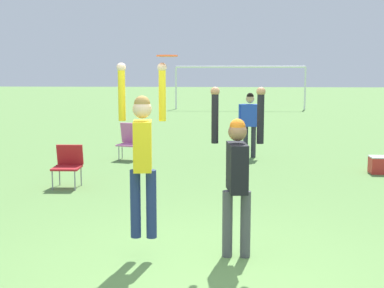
{
  "coord_description": "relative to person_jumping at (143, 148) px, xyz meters",
  "views": [
    {
      "loc": [
        0.27,
        -5.58,
        2.19
      ],
      "look_at": [
        -0.16,
        0.71,
        1.3
      ],
      "focal_mm": 50.0,
      "sensor_mm": 36.0,
      "label": 1
    }
  ],
  "objects": [
    {
      "name": "camping_chair_0",
      "position": [
        -2.01,
        3.71,
        -0.85
      ],
      "size": [
        0.51,
        0.54,
        0.78
      ],
      "rotation": [
        0.0,
        0.0,
        3.18
      ],
      "color": "gray",
      "rests_on": "ground_plane"
    },
    {
      "name": "person_defending",
      "position": [
        1.07,
        0.13,
        -0.26
      ],
      "size": [
        0.62,
        0.49,
        1.99
      ],
      "rotation": [
        0.0,
        0.0,
        -1.45
      ],
      "color": "#4C4C51",
      "rests_on": "ground_plane"
    },
    {
      "name": "frisbee",
      "position": [
        0.29,
        -0.03,
        1.02
      ],
      "size": [
        0.24,
        0.24,
        0.02
      ],
      "color": "#E04C23"
    },
    {
      "name": "camping_chair_1",
      "position": [
        -1.43,
        6.82,
        -0.81
      ],
      "size": [
        0.57,
        0.62,
        0.89
      ],
      "rotation": [
        0.0,
        0.0,
        2.87
      ],
      "color": "gray",
      "rests_on": "ground_plane"
    },
    {
      "name": "soccer_goal",
      "position": [
        1.6,
        23.35,
        0.54
      ],
      "size": [
        7.1,
        0.1,
        2.35
      ],
      "color": "white",
      "rests_on": "ground_plane"
    },
    {
      "name": "person_jumping",
      "position": [
        0.0,
        0.0,
        0.0
      ],
      "size": [
        0.56,
        0.43,
        2.0
      ],
      "rotation": [
        0.0,
        0.0,
        1.7
      ],
      "color": "navy",
      "rests_on": "ground_plane"
    },
    {
      "name": "person_spectator_near",
      "position": [
        1.5,
        7.31,
        -0.35
      ],
      "size": [
        0.58,
        0.26,
        1.61
      ],
      "rotation": [
        0.0,
        0.0,
        -0.13
      ],
      "color": "#2D2D38",
      "rests_on": "ground_plane"
    },
    {
      "name": "ground_plane",
      "position": [
        0.69,
        -0.34,
        -1.31
      ],
      "size": [
        120.0,
        120.0,
        0.0
      ],
      "primitive_type": "plane",
      "color": "#608C47"
    },
    {
      "name": "cooler_box",
      "position": [
        4.21,
        5.42,
        -1.12
      ],
      "size": [
        0.49,
        0.37,
        0.36
      ],
      "color": "red",
      "rests_on": "ground_plane"
    }
  ]
}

